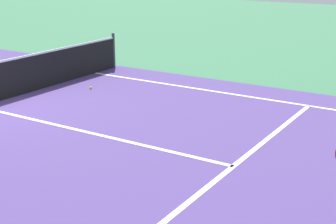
# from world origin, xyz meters

# --- Properties ---
(line_sideline_right) EXTENTS (0.10, 11.89, 0.01)m
(line_sideline_right) POSITION_xyz_m (4.11, -5.95, 0.00)
(line_sideline_right) COLOR white
(line_sideline_right) RESTS_ON ground_plane
(line_service_near) EXTENTS (8.22, 0.10, 0.01)m
(line_service_near) POSITION_xyz_m (0.00, -6.40, 0.00)
(line_service_near) COLOR white
(line_service_near) RESTS_ON ground_plane
(line_center_service) EXTENTS (0.10, 6.40, 0.01)m
(line_center_service) POSITION_xyz_m (0.00, -3.20, 0.00)
(line_center_service) COLOR white
(line_center_service) RESTS_ON ground_plane
(tennis_ball_near_net) EXTENTS (0.07, 0.07, 0.07)m
(tennis_ball_near_net) POSITION_xyz_m (2.62, -1.10, 0.03)
(tennis_ball_near_net) COLOR #CCE033
(tennis_ball_near_net) RESTS_ON ground_plane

